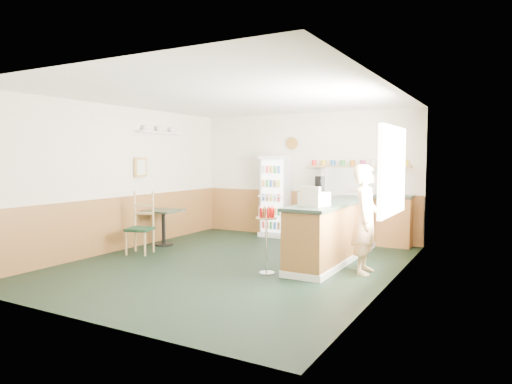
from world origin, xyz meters
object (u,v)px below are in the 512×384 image
Objects in this scene: condiment_stand at (266,228)px; cafe_table at (163,220)px; display_case at (350,183)px; shopkeeper at (366,219)px; cash_register at (314,199)px; drinks_fridge at (275,196)px; cafe_chair at (143,221)px.

cafe_table is (-2.81, 0.97, -0.18)m from condiment_stand.
shopkeeper reaches higher than display_case.
condiment_stand is (-0.59, -0.43, -0.43)m from cash_register.
cafe_table is (-1.45, -2.06, -0.39)m from drinks_fridge.
condiment_stand is 1.39× the size of cafe_table.
cafe_table is at bearing 179.41° from cash_register.
condiment_stand is 0.88× the size of cafe_chair.
display_case is (1.95, -0.87, 0.38)m from drinks_fridge.
display_case reaches higher than condiment_stand.
drinks_fridge is 3.51m from shopkeeper.
display_case is 0.58× the size of shopkeeper.
cafe_chair is at bearing -149.48° from display_case.
cafe_table is at bearing 79.66° from shopkeeper.
cash_register is 3.30m from cafe_chair.
cafe_chair is (-3.25, -0.19, -0.53)m from cash_register.
shopkeeper is at bearing 29.70° from condiment_stand.
display_case is at bearing 74.77° from condiment_stand.
cash_register is at bearing -9.05° from cafe_table.
cash_register is at bearing -53.07° from drinks_fridge.
shopkeeper reaches higher than cafe_table.
display_case is 0.84× the size of cafe_chair.
cafe_table is 0.63× the size of cafe_chair.
drinks_fridge is 4.72× the size of cash_register.
display_case reaches higher than cafe_chair.
cafe_chair is (-1.30, -2.79, -0.31)m from drinks_fridge.
cafe_chair is at bearing -114.93° from drinks_fridge.
cash_register is at bearing -90.00° from display_case.
drinks_fridge is at bearing 135.39° from cash_register.
cafe_table is 0.75m from cafe_chair.
drinks_fridge reaches higher than display_case.
condiment_stand is at bearing -135.18° from cash_register.
display_case is 1.73m from cash_register.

